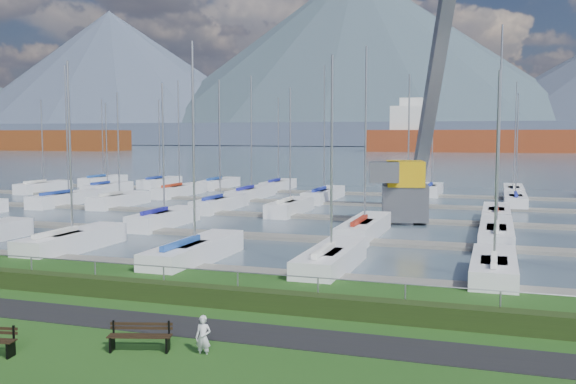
% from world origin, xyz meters
% --- Properties ---
extents(path, '(160.00, 2.00, 0.04)m').
position_xyz_m(path, '(0.00, -3.00, 0.01)').
color(path, black).
rests_on(path, grass).
extents(water, '(800.00, 540.00, 0.20)m').
position_xyz_m(water, '(0.00, 260.00, -0.40)').
color(water, '#445564').
extents(hedge, '(80.00, 0.70, 0.70)m').
position_xyz_m(hedge, '(0.00, -0.40, 0.35)').
color(hedge, '#203011').
rests_on(hedge, grass).
extents(fence, '(80.00, 0.04, 0.04)m').
position_xyz_m(fence, '(0.00, 0.00, 1.20)').
color(fence, '#979BA0').
rests_on(fence, grass).
extents(foothill, '(900.00, 80.00, 12.00)m').
position_xyz_m(foothill, '(0.00, 330.00, 6.00)').
color(foothill, '#48536A').
rests_on(foothill, water).
extents(mountains, '(1190.00, 360.00, 115.00)m').
position_xyz_m(mountains, '(7.35, 404.62, 46.68)').
color(mountains, '#3F4E5C').
rests_on(mountains, water).
extents(docks, '(90.00, 41.60, 0.25)m').
position_xyz_m(docks, '(0.00, 26.00, -0.22)').
color(docks, gray).
rests_on(docks, water).
extents(bench_right, '(1.85, 0.90, 0.85)m').
position_xyz_m(bench_right, '(1.26, -5.45, 0.42)').
color(bench_right, black).
rests_on(bench_right, grass).
extents(person, '(0.46, 0.31, 1.25)m').
position_xyz_m(person, '(3.08, -5.14, 0.63)').
color(person, silver).
rests_on(person, grass).
extents(crane, '(6.70, 13.18, 22.35)m').
position_xyz_m(crane, '(4.94, 26.86, 5.33)').
color(crane, '#595A60').
rests_on(crane, water).
extents(cargo_ship_west, '(91.61, 18.70, 21.50)m').
position_xyz_m(cargo_ship_west, '(-174.52, 188.30, 3.62)').
color(cargo_ship_west, brown).
rests_on(cargo_ship_west, water).
extents(cargo_ship_mid, '(102.19, 21.53, 21.50)m').
position_xyz_m(cargo_ship_mid, '(12.08, 216.34, 3.52)').
color(cargo_ship_mid, maroon).
rests_on(cargo_ship_mid, water).
extents(sailboat_fleet, '(75.08, 49.41, 13.69)m').
position_xyz_m(sailboat_fleet, '(-0.69, 28.44, 5.41)').
color(sailboat_fleet, navy).
rests_on(sailboat_fleet, water).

